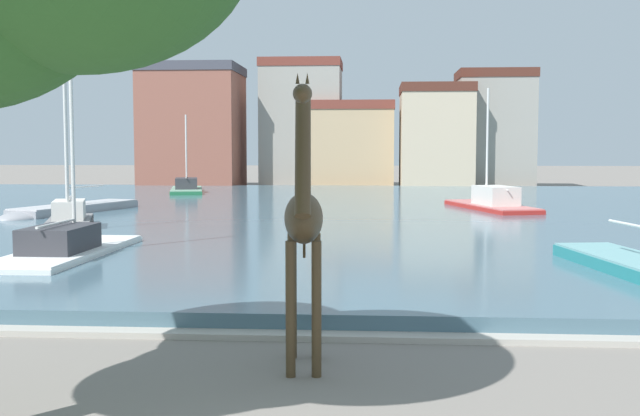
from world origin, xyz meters
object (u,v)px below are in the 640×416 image
Objects in this scene: giraffe_statue at (304,224)px; sailboat_white at (74,252)px; sailboat_red at (487,206)px; sailboat_black at (68,228)px; sailboat_grey at (66,213)px; sailboat_green at (187,191)px.

sailboat_white is at bearing 127.71° from giraffe_statue.
giraffe_statue is at bearing -104.02° from sailboat_red.
sailboat_white reaches higher than sailboat_black.
sailboat_grey is at bearing 113.40° from sailboat_white.
sailboat_grey is 1.09× the size of sailboat_green.
giraffe_statue is at bearing -56.93° from sailboat_black.
sailboat_grey reaches higher than sailboat_white.
sailboat_black is at bearing -66.98° from sailboat_grey.
sailboat_green is at bearing 97.86° from sailboat_white.
sailboat_black is (-18.11, -12.44, 0.00)m from sailboat_red.
sailboat_white is at bearing -66.60° from sailboat_grey.
sailboat_black reaches higher than giraffe_statue.
sailboat_grey is at bearing -167.81° from sailboat_red.
sailboat_red is 1.08× the size of sailboat_white.
giraffe_statue is 28.33m from sailboat_grey.
giraffe_statue is at bearing -59.93° from sailboat_grey.
sailboat_red reaches higher than giraffe_statue.
sailboat_green is 32.64m from sailboat_white.
sailboat_green reaches higher than giraffe_statue.
sailboat_black is (3.32, -7.81, 0.09)m from sailboat_grey.
sailboat_green is 24.14m from sailboat_red.
sailboat_green is (-12.58, 42.83, -1.93)m from giraffe_statue.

